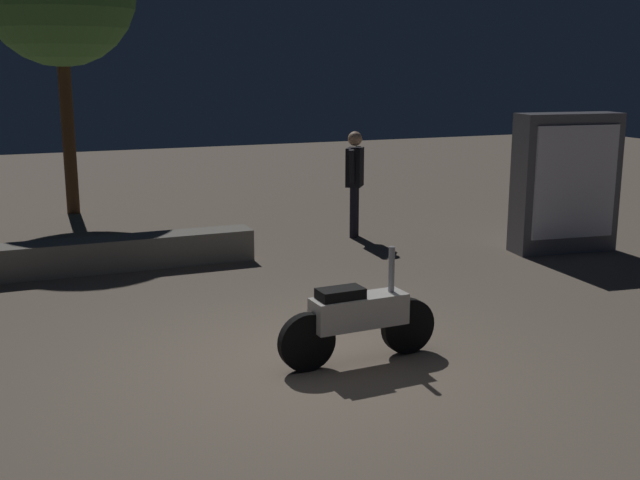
# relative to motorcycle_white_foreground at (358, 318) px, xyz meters

# --- Properties ---
(ground_plane) EXTENTS (40.00, 40.00, 0.00)m
(ground_plane) POSITION_rel_motorcycle_white_foreground_xyz_m (-0.54, 0.05, -0.44)
(ground_plane) COLOR #756656
(motorcycle_white_foreground) EXTENTS (1.66, 0.35, 1.11)m
(motorcycle_white_foreground) POSITION_rel_motorcycle_white_foreground_xyz_m (0.00, 0.00, 0.00)
(motorcycle_white_foreground) COLOR black
(motorcycle_white_foreground) RESTS_ON ground_plane
(person_rider_beside) EXTENTS (0.46, 0.59, 1.74)m
(person_rider_beside) POSITION_rel_motorcycle_white_foreground_xyz_m (2.29, 5.14, 0.61)
(person_rider_beside) COLOR black
(person_rider_beside) RESTS_ON ground_plane
(kiosk_billboard) EXTENTS (1.65, 0.70, 2.10)m
(kiosk_billboard) POSITION_rel_motorcycle_white_foreground_xyz_m (4.84, 3.04, 0.61)
(kiosk_billboard) COLOR #595960
(kiosk_billboard) RESTS_ON ground_plane
(planter_wall_low) EXTENTS (3.76, 0.50, 0.45)m
(planter_wall_low) POSITION_rel_motorcycle_white_foreground_xyz_m (-1.61, 4.46, -0.21)
(planter_wall_low) COLOR gray
(planter_wall_low) RESTS_ON ground_plane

